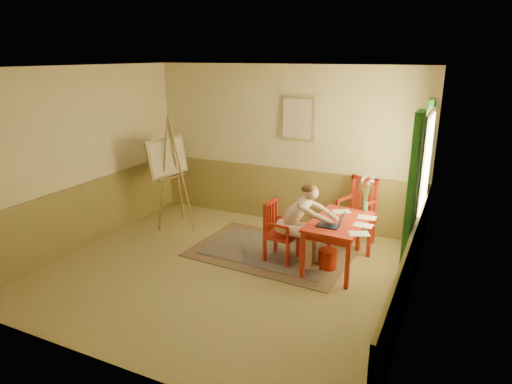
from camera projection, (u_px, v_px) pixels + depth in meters
The scene contains 14 objects.
room at pixel (222, 176), 5.97m from camera, with size 5.04×4.54×2.84m.
wainscot at pixel (248, 220), 6.93m from camera, with size 5.00×4.50×1.00m.
window at pixel (421, 180), 5.95m from camera, with size 0.12×2.01×2.20m.
wall_portrait at pixel (297, 119), 7.63m from camera, with size 0.60×0.05×0.76m.
rug at pixel (271, 252), 6.97m from camera, with size 2.48×1.72×0.02m.
table at pixel (339, 226), 6.30m from camera, with size 0.78×1.24×0.72m.
chair_left at pixel (279, 231), 6.59m from camera, with size 0.45×0.43×0.91m.
chair_back at pixel (357, 211), 7.18m from camera, with size 0.61×0.62×1.08m.
figure at pixel (300, 220), 6.38m from camera, with size 0.93×0.42×1.25m.
laptop at pixel (332, 224), 6.03m from camera, with size 0.36×0.22×0.22m.
papers at pixel (357, 222), 6.22m from camera, with size 0.74×1.03×0.00m.
vase at pixel (366, 195), 6.61m from camera, with size 0.17×0.26×0.53m.
wastebasket at pixel (328, 259), 6.40m from camera, with size 0.27×0.27×0.29m, color red.
easel at pixel (169, 162), 7.74m from camera, with size 0.71×0.89×1.98m.
Camera 1 is at (2.88, -5.02, 2.95)m, focal length 31.36 mm.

